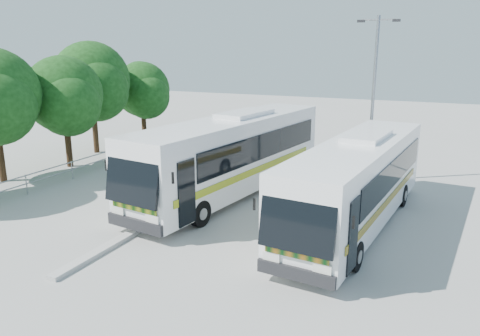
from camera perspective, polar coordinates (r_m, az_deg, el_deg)
The scene contains 9 objects.
ground at distance 18.78m, azimuth -3.66°, elevation -7.12°, with size 100.00×100.00×0.00m, color #A0A09B.
kerb_divider at distance 21.46m, azimuth -6.57°, elevation -4.17°, with size 0.40×16.00×0.15m, color #B2B2AD.
railing at distance 27.35m, azimuth -18.38°, elevation 0.71°, with size 0.06×22.00×1.00m.
tree_far_c at distance 29.03m, azimuth -20.59°, elevation 8.35°, with size 4.97×4.69×6.49m.
tree_far_d at distance 32.48m, azimuth -17.56°, elevation 10.15°, with size 5.62×5.30×7.33m.
tree_far_e at distance 35.62m, azimuth -11.75°, elevation 9.34°, with size 4.54×4.28×5.92m.
coach_main at distance 22.19m, azimuth -0.95°, elevation 1.77°, with size 4.49×13.52×3.69m.
coach_adjacent at distance 18.82m, azimuth 14.11°, elevation -1.54°, with size 3.58×12.34×3.38m.
lamppost at distance 25.10m, azimuth 15.95°, elevation 8.81°, with size 2.06×0.23×8.44m.
Camera 1 is at (8.31, -15.35, 6.91)m, focal length 35.00 mm.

